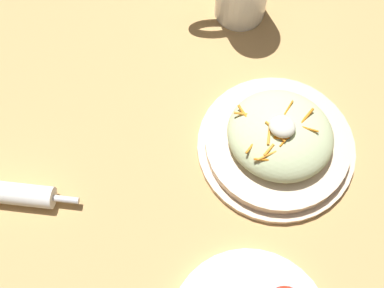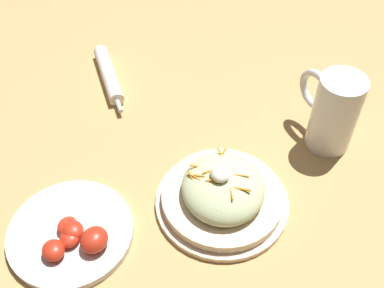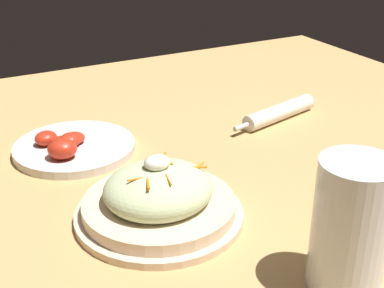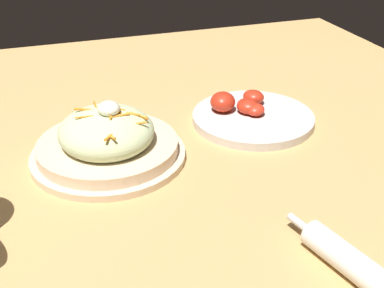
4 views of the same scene
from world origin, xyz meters
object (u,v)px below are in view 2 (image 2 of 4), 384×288
Objects in this scene: beer_mug at (333,115)px; napkin_roll at (108,75)px; salad_plate at (222,194)px; tomato_plate at (72,234)px.

napkin_roll is (-0.22, -0.43, -0.06)m from beer_mug.
beer_mug is 0.49m from napkin_roll.
beer_mug is at bearing 120.68° from salad_plate.
beer_mug is 0.75× the size of tomato_plate.
tomato_plate is (0.40, -0.05, -0.00)m from napkin_roll.
tomato_plate is at bearing -79.57° from salad_plate.
salad_plate reaches higher than tomato_plate.
tomato_plate is at bearing -6.67° from napkin_roll.
salad_plate is at bearing 100.43° from tomato_plate.
salad_plate is 0.26m from beer_mug.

